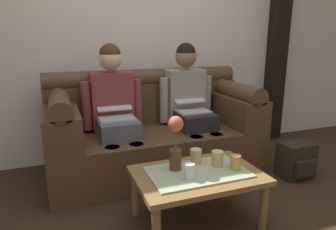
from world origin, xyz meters
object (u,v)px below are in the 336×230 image
Objects in this scene: person_left at (114,107)px; coffee_table at (197,179)px; person_right at (189,101)px; cup_near_left at (196,156)px; cup_far_left at (190,171)px; backpack_right at (296,160)px; cup_far_center at (235,162)px; flower_vase at (175,140)px; cup_near_right at (217,158)px; couch at (154,132)px.

coffee_table is (0.37, -0.97, -0.33)m from person_left.
person_right is 11.47× the size of cup_near_left.
coffee_table is at bearing 39.40° from cup_far_left.
person_right reaches higher than backpack_right.
cup_far_left is at bearing -176.68° from cup_far_center.
person_left is 1.11m from cup_far_left.
cup_near_left is at bearing 138.09° from cup_far_center.
flower_vase is 3.56× the size of cup_near_right.
cup_near_right is (-0.20, -0.93, -0.22)m from person_right.
cup_far_left is at bearing -95.28° from couch.
backpack_right is at bearing -28.58° from couch.
person_left is 0.75m from person_right.
cup_far_center is at bearing -13.05° from coffee_table.
person_right is (0.37, -0.00, 0.28)m from couch.
cup_far_left is at bearing -75.38° from person_left.
cup_near_left is at bearing 70.16° from coffee_table.
cup_near_right is (0.17, -0.94, 0.07)m from couch.
couch is 1.60× the size of person_right.
person_left is at bearing 157.55° from backpack_right.
flower_vase is at bearing -98.33° from couch.
cup_far_left is (-0.27, -0.12, -0.00)m from cup_near_right.
cup_near_left is at bearing 55.44° from cup_far_left.
cup_near_left is 1.05× the size of cup_far_left.
cup_far_center is 1.00× the size of cup_far_left.
backpack_right is at bearing 10.03° from cup_near_left.
flower_vase reaches higher than cup_near_right.
couch is 1.60× the size of person_left.
person_left is 1.09m from coffee_table.
cup_far_center is (0.26, -0.06, 0.11)m from coffee_table.
person_left reaches higher than cup_near_left.
coffee_table reaches higher than backpack_right.
cup_far_center is at bearing -76.07° from couch.
cup_near_right is at bearing -79.56° from couch.
cup_near_left reaches higher than cup_far_left.
person_left reaches higher than cup_near_right.
cup_near_right is 1.05× the size of cup_far_center.
cup_near_left reaches higher than backpack_right.
person_right is 12.06× the size of cup_far_center.
backpack_right is at bearing 17.75° from cup_far_left.
cup_near_left is 0.33× the size of backpack_right.
person_left reaches higher than coffee_table.
person_right is 0.93m from cup_near_left.
couch reaches higher than cup_near_right.
cup_near_right is (0.55, -0.93, -0.22)m from person_left.
flower_vase reaches higher than cup_far_center.
cup_near_left is 0.28m from cup_far_center.
cup_near_right is 0.30m from cup_far_left.
flower_vase is (0.24, -0.89, -0.06)m from person_left.
cup_far_center is (-0.12, -1.03, -0.22)m from person_right.
cup_near_left reaches higher than cup_far_center.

